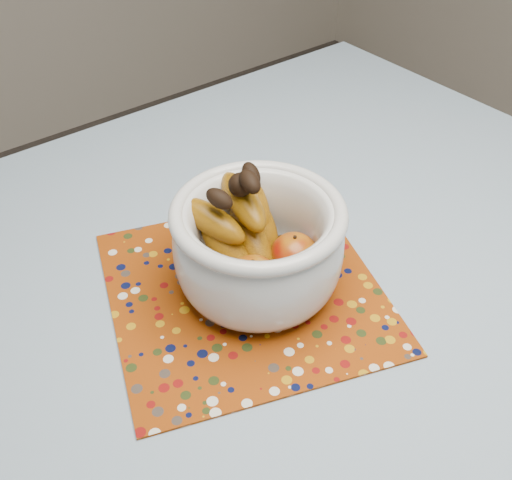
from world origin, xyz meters
TOP-DOWN VIEW (x-y plane):
  - table at (0.00, 0.00)m, footprint 1.20×1.20m
  - tablecloth at (0.00, 0.00)m, footprint 1.32×1.32m
  - placemat at (-0.09, 0.09)m, footprint 0.48×0.48m
  - fruit_bowl at (-0.07, 0.10)m, footprint 0.24×0.25m

SIDE VIEW (x-z plane):
  - table at x=0.00m, z-range 0.30..1.05m
  - tablecloth at x=0.00m, z-range 0.75..0.76m
  - placemat at x=-0.09m, z-range 0.76..0.76m
  - fruit_bowl at x=-0.07m, z-range 0.75..0.94m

